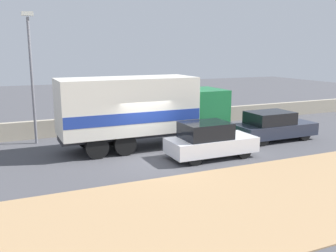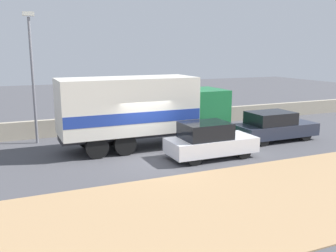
# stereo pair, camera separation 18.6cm
# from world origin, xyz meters

# --- Properties ---
(ground_plane) EXTENTS (80.00, 80.00, 0.00)m
(ground_plane) POSITION_xyz_m (0.00, 0.00, 0.00)
(ground_plane) COLOR #47474C
(dirt_shoulder_foreground) EXTENTS (60.00, 6.43, 0.04)m
(dirt_shoulder_foreground) POSITION_xyz_m (0.00, -5.91, 0.02)
(dirt_shoulder_foreground) COLOR tan
(dirt_shoulder_foreground) RESTS_ON ground_plane
(stone_wall_backdrop) EXTENTS (60.00, 0.35, 1.00)m
(stone_wall_backdrop) POSITION_xyz_m (0.00, 6.26, 0.50)
(stone_wall_backdrop) COLOR #A39984
(stone_wall_backdrop) RESTS_ON ground_plane
(street_lamp) EXTENTS (0.56, 0.28, 6.71)m
(street_lamp) POSITION_xyz_m (-4.57, 5.10, 3.90)
(street_lamp) COLOR slate
(street_lamp) RESTS_ON ground_plane
(box_truck) EXTENTS (8.53, 2.59, 3.55)m
(box_truck) POSITION_xyz_m (0.19, 2.02, 1.97)
(box_truck) COLOR #196B38
(box_truck) RESTS_ON ground_plane
(car_hatchback) EXTENTS (4.08, 1.78, 1.67)m
(car_hatchback) POSITION_xyz_m (2.39, -0.99, 0.81)
(car_hatchback) COLOR silver
(car_hatchback) RESTS_ON ground_plane
(car_sedan_second) EXTENTS (4.53, 1.87, 1.59)m
(car_sedan_second) POSITION_xyz_m (7.30, 0.54, 0.78)
(car_sedan_second) COLOR #282D3D
(car_sedan_second) RESTS_ON ground_plane
(pedestrian) EXTENTS (0.35, 0.35, 1.63)m
(pedestrian) POSITION_xyz_m (5.95, 4.14, 0.84)
(pedestrian) COLOR #473828
(pedestrian) RESTS_ON ground_plane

